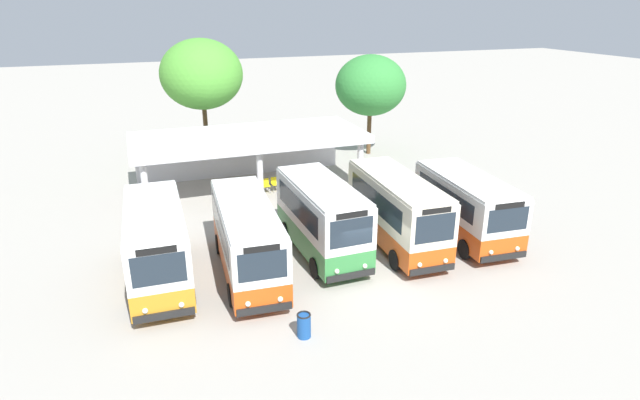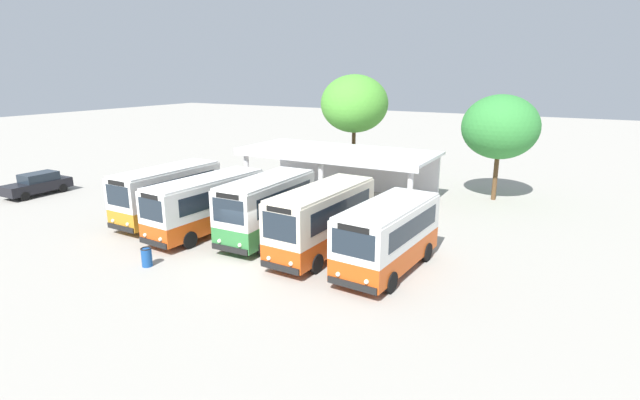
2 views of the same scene
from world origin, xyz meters
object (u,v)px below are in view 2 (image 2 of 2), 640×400
object	(u,v)px
city_bus_second_in_row	(207,203)
city_bus_fourth_amber	(322,218)
waiting_chair_middle_seat	(337,194)
city_bus_fifth_blue	(388,234)
waiting_chair_end_by_column	(322,192)
litter_bin_apron	(147,257)
city_bus_nearest_orange	(168,192)
waiting_chair_fourth_seat	(345,195)
city_bus_middle_cream	(267,206)
parked_car_flank	(38,184)
waiting_chair_fifth_seat	(352,196)
waiting_chair_second_from_end	(330,192)

from	to	relation	value
city_bus_second_in_row	city_bus_fourth_amber	xyz separation A→B (m)	(7.13, 0.33, 0.10)
waiting_chair_middle_seat	city_bus_fifth_blue	bearing A→B (deg)	-52.06
waiting_chair_end_by_column	litter_bin_apron	bearing A→B (deg)	-94.86
city_bus_nearest_orange	litter_bin_apron	distance (m)	7.20
waiting_chair_fourth_seat	litter_bin_apron	xyz separation A→B (m)	(-3.05, -14.67, -0.07)
city_bus_middle_cream	parked_car_flank	bearing A→B (deg)	-179.23
city_bus_middle_cream	waiting_chair_fourth_seat	distance (m)	9.02
city_bus_fourth_amber	waiting_chair_end_by_column	size ratio (longest dim) A/B	8.43
city_bus_fifth_blue	waiting_chair_middle_seat	xyz separation A→B (m)	(-7.46, 9.57, -1.21)
parked_car_flank	city_bus_middle_cream	bearing A→B (deg)	0.77
city_bus_fifth_blue	waiting_chair_fifth_seat	size ratio (longest dim) A/B	7.80
city_bus_second_in_row	waiting_chair_end_by_column	bearing A→B (deg)	78.01
litter_bin_apron	waiting_chair_second_from_end	bearing A→B (deg)	82.86
waiting_chair_middle_seat	city_bus_middle_cream	bearing A→B (deg)	-87.82
waiting_chair_fourth_seat	waiting_chair_end_by_column	bearing A→B (deg)	-177.08
city_bus_fifth_blue	waiting_chair_fifth_seat	xyz separation A→B (m)	(-6.26, 9.59, -1.21)
waiting_chair_middle_seat	waiting_chair_fourth_seat	xyz separation A→B (m)	(0.60, 0.10, 0.00)
waiting_chair_end_by_column	waiting_chair_second_from_end	world-z (taller)	same
waiting_chair_end_by_column	litter_bin_apron	size ratio (longest dim) A/B	0.96
litter_bin_apron	waiting_chair_fourth_seat	bearing A→B (deg)	78.27
city_bus_nearest_orange	waiting_chair_fifth_seat	world-z (taller)	city_bus_nearest_orange
waiting_chair_second_from_end	litter_bin_apron	bearing A→B (deg)	-97.14
city_bus_fifth_blue	waiting_chair_middle_seat	bearing A→B (deg)	127.94
waiting_chair_second_from_end	waiting_chair_middle_seat	distance (m)	0.62
waiting_chair_fourth_seat	parked_car_flank	bearing A→B (deg)	-155.95
waiting_chair_second_from_end	waiting_chair_middle_seat	world-z (taller)	same
city_bus_nearest_orange	parked_car_flank	distance (m)	13.23
waiting_chair_end_by_column	city_bus_fourth_amber	bearing A→B (deg)	-61.00
city_bus_second_in_row	waiting_chair_fourth_seat	world-z (taller)	city_bus_second_in_row
city_bus_second_in_row	waiting_chair_middle_seat	world-z (taller)	city_bus_second_in_row
city_bus_nearest_orange	litter_bin_apron	xyz separation A→B (m)	(4.35, -5.58, -1.34)
city_bus_middle_cream	litter_bin_apron	bearing A→B (deg)	-115.80
city_bus_fifth_blue	waiting_chair_second_from_end	bearing A→B (deg)	129.74
waiting_chair_end_by_column	waiting_chair_fourth_seat	world-z (taller)	same
waiting_chair_fourth_seat	waiting_chair_fifth_seat	xyz separation A→B (m)	(0.60, -0.07, 0.00)
litter_bin_apron	waiting_chair_fifth_seat	bearing A→B (deg)	75.97
city_bus_nearest_orange	waiting_chair_fifth_seat	xyz separation A→B (m)	(8.00, 9.01, -1.28)
waiting_chair_fifth_seat	waiting_chair_middle_seat	bearing A→B (deg)	-178.92
parked_car_flank	waiting_chair_middle_seat	xyz separation A→B (m)	(19.99, 9.09, -0.31)
city_bus_nearest_orange	city_bus_second_in_row	size ratio (longest dim) A/B	0.92
waiting_chair_middle_seat	parked_car_flank	bearing A→B (deg)	-155.54
city_bus_fifth_blue	waiting_chair_end_by_column	world-z (taller)	city_bus_fifth_blue
city_bus_middle_cream	waiting_chair_second_from_end	size ratio (longest dim) A/B	7.65
city_bus_second_in_row	waiting_chair_fourth_seat	size ratio (longest dim) A/B	8.85
waiting_chair_middle_seat	waiting_chair_second_from_end	bearing A→B (deg)	168.08
city_bus_middle_cream	waiting_chair_fifth_seat	size ratio (longest dim) A/B	7.65
city_bus_second_in_row	waiting_chair_fourth_seat	bearing A→B (deg)	68.30
city_bus_middle_cream	litter_bin_apron	world-z (taller)	city_bus_middle_cream
city_bus_fifth_blue	waiting_chair_second_from_end	distance (m)	12.67
city_bus_nearest_orange	city_bus_second_in_row	xyz separation A→B (m)	(3.56, -0.55, -0.06)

